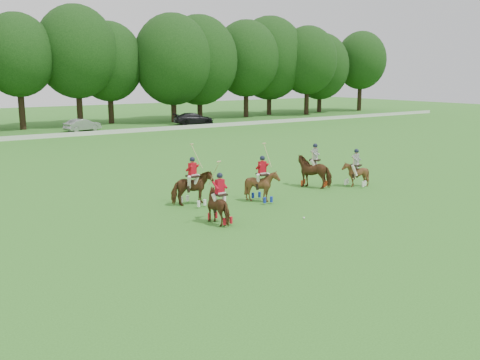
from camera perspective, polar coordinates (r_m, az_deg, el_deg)
ground at (r=22.08m, az=6.86°, el=-5.24°), size 180.00×180.00×0.00m
tree_line at (r=65.49m, az=-22.40°, el=12.21°), size 117.98×14.32×14.75m
boundary_rail at (r=55.96m, az=-19.81°, el=4.45°), size 120.00×0.10×0.44m
car_mid at (r=61.60m, az=-16.46°, el=5.64°), size 4.30×2.48×1.34m
car_right at (r=67.29m, az=-4.97°, el=6.55°), size 5.26×2.93×1.44m
polo_red_a at (r=22.62m, az=-2.15°, el=-2.73°), size 1.09×1.78×2.72m
polo_red_b at (r=25.71m, az=-5.06°, el=-0.87°), size 1.93×1.75×2.91m
polo_red_c at (r=26.39m, az=2.37°, el=-0.58°), size 1.45×1.59×2.85m
polo_stripe_a at (r=30.11m, az=7.96°, el=0.95°), size 1.92×2.27×2.45m
polo_stripe_b at (r=30.62m, az=12.22°, el=0.69°), size 1.57×1.64×2.14m
polo_ball at (r=23.61m, az=6.83°, el=-4.03°), size 0.09×0.09×0.09m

